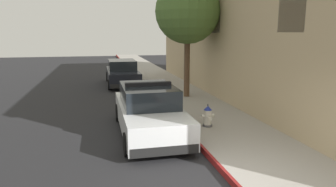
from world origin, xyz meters
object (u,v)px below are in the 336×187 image
Objects in this scene: parked_car_silver_ahead at (122,73)px; police_cruiser at (149,111)px; fire_hydrant at (208,116)px; street_tree at (188,12)px.

police_cruiser is at bearing -89.74° from parked_car_silver_ahead.
fire_hydrant is 0.14× the size of street_tree.
street_tree is at bearing 81.64° from fire_hydrant.
fire_hydrant is at bearing -98.36° from street_tree.
parked_car_silver_ahead is 10.33m from fire_hydrant.
police_cruiser is 0.86× the size of street_tree.
police_cruiser reaches higher than parked_car_silver_ahead.
police_cruiser reaches higher than fire_hydrant.
street_tree reaches higher than police_cruiser.
street_tree is (2.68, 4.77, 3.47)m from police_cruiser.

